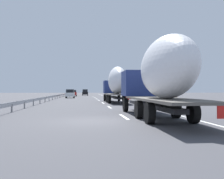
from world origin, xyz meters
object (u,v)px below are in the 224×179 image
object	(u,v)px
road_sign	(118,88)
truck_lead	(116,83)
car_white_van	(70,94)
car_red_compact	(73,93)
truck_trailing	(159,75)
car_black_suv	(85,92)

from	to	relation	value
road_sign	truck_lead	bearing A→B (deg)	171.95
car_white_van	truck_lead	bearing A→B (deg)	-162.32
truck_lead	road_sign	distance (m)	22.14
car_red_compact	car_white_van	bearing A→B (deg)	179.96
road_sign	truck_trailing	bearing A→B (deg)	175.71
truck_trailing	road_sign	distance (m)	41.44
car_white_van	car_red_compact	distance (m)	16.19
car_white_van	car_black_suv	distance (m)	27.45
car_black_suv	road_sign	world-z (taller)	road_sign
truck_lead	truck_trailing	bearing A→B (deg)	-180.00
truck_lead	car_white_van	world-z (taller)	truck_lead
truck_trailing	car_red_compact	size ratio (longest dim) A/B	2.83
truck_lead	car_red_compact	size ratio (longest dim) A/B	2.79
car_black_suv	road_sign	bearing A→B (deg)	-166.04
truck_lead	road_sign	world-z (taller)	truck_lead
car_red_compact	car_black_suv	size ratio (longest dim) A/B	1.04
truck_trailing	car_black_suv	bearing A→B (deg)	3.19
car_black_suv	car_white_van	bearing A→B (deg)	172.95
car_red_compact	car_black_suv	world-z (taller)	car_black_suv
car_white_van	car_black_suv	xyz separation A→B (m)	(27.24, -3.37, 0.05)
truck_lead	car_black_suv	size ratio (longest dim) A/B	2.89
car_red_compact	road_sign	world-z (taller)	road_sign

